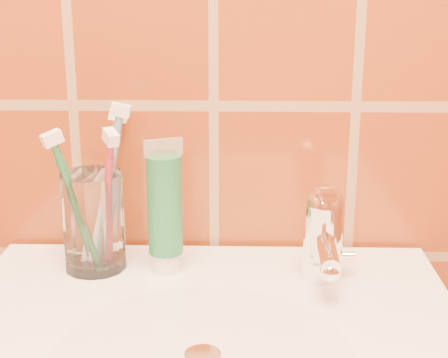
{
  "coord_description": "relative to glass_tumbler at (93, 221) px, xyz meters",
  "views": [
    {
      "loc": [
        0.04,
        0.33,
        1.22
      ],
      "look_at": [
        0.02,
        1.08,
        0.98
      ],
      "focal_mm": 55.0,
      "sensor_mm": 36.0,
      "label": 1
    }
  ],
  "objects": [
    {
      "name": "toothbrush_1",
      "position": [
        0.02,
        -0.02,
        0.03
      ],
      "size": [
        0.1,
        0.13,
        0.2
      ],
      "primitive_type": null,
      "rotation": [
        0.28,
        0.0,
        0.54
      ],
      "color": "#A52337",
      "rests_on": "glass_tumbler"
    },
    {
      "name": "toothpaste_tube",
      "position": [
        0.09,
        -0.01,
        0.02
      ],
      "size": [
        0.05,
        0.04,
        0.17
      ],
      "rotation": [
        0.0,
        0.0,
        0.39
      ],
      "color": "white",
      "rests_on": "pedestal_sink"
    },
    {
      "name": "glass_tumbler",
      "position": [
        0.0,
        0.0,
        0.0
      ],
      "size": [
        0.08,
        0.08,
        0.12
      ],
      "primitive_type": "cylinder",
      "rotation": [
        0.0,
        0.0,
        -0.0
      ],
      "color": "white",
      "rests_on": "pedestal_sink"
    },
    {
      "name": "toothbrush_3",
      "position": [
        0.02,
        0.01,
        0.04
      ],
      "size": [
        0.07,
        0.07,
        0.22
      ],
      "primitive_type": null,
      "rotation": [
        0.2,
        0.0,
        1.64
      ],
      "color": "#699DBC",
      "rests_on": "glass_tumbler"
    },
    {
      "name": "toothbrush_0",
      "position": [
        0.01,
        0.03,
        0.03
      ],
      "size": [
        0.12,
        0.16,
        0.21
      ],
      "primitive_type": null,
      "rotation": [
        0.37,
        0.0,
        2.62
      ],
      "color": "white",
      "rests_on": "glass_tumbler"
    },
    {
      "name": "toothbrush_2",
      "position": [
        -0.01,
        -0.02,
        0.03
      ],
      "size": [
        0.12,
        0.11,
        0.2
      ],
      "primitive_type": null,
      "rotation": [
        0.28,
        0.0,
        -0.93
      ],
      "color": "#1C6A3B",
      "rests_on": "glass_tumbler"
    },
    {
      "name": "faucet",
      "position": [
        0.28,
        -0.03,
        0.0
      ],
      "size": [
        0.05,
        0.11,
        0.12
      ],
      "color": "white",
      "rests_on": "pedestal_sink"
    }
  ]
}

